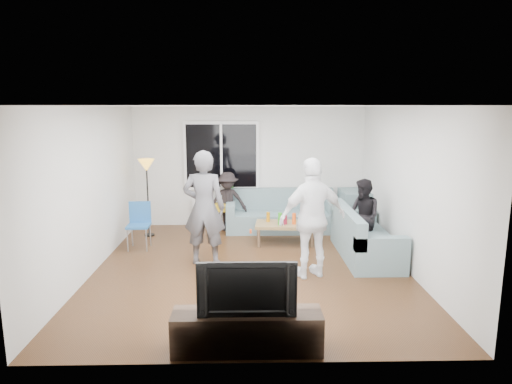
{
  "coord_description": "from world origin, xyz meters",
  "views": [
    {
      "loc": [
        -0.07,
        -6.91,
        2.58
      ],
      "look_at": [
        0.1,
        0.6,
        1.15
      ],
      "focal_mm": 31.28,
      "sensor_mm": 36.0,
      "label": 1
    }
  ],
  "objects_px": {
    "coffee_table": "(284,233)",
    "tv_console": "(247,331)",
    "floor_lamp": "(148,198)",
    "player_left": "(204,208)",
    "sofa_right_section": "(366,233)",
    "spectator_right": "(363,216)",
    "side_chair": "(139,226)",
    "spectator_back": "(228,201)",
    "sofa_back_section": "(281,211)",
    "player_right": "(313,218)",
    "television": "(247,286)"
  },
  "relations": [
    {
      "from": "television",
      "to": "tv_console",
      "type": "bearing_deg",
      "value": 0.0
    },
    {
      "from": "sofa_right_section",
      "to": "spectator_back",
      "type": "distance_m",
      "value": 3.05
    },
    {
      "from": "side_chair",
      "to": "floor_lamp",
      "type": "distance_m",
      "value": 0.93
    },
    {
      "from": "sofa_back_section",
      "to": "player_right",
      "type": "bearing_deg",
      "value": -84.07
    },
    {
      "from": "floor_lamp",
      "to": "spectator_right",
      "type": "relative_size",
      "value": 1.17
    },
    {
      "from": "sofa_back_section",
      "to": "tv_console",
      "type": "height_order",
      "value": "sofa_back_section"
    },
    {
      "from": "sofa_back_section",
      "to": "spectator_back",
      "type": "distance_m",
      "value": 1.15
    },
    {
      "from": "sofa_back_section",
      "to": "spectator_back",
      "type": "relative_size",
      "value": 1.84
    },
    {
      "from": "sofa_back_section",
      "to": "floor_lamp",
      "type": "bearing_deg",
      "value": -172.57
    },
    {
      "from": "sofa_back_section",
      "to": "television",
      "type": "bearing_deg",
      "value": -98.71
    },
    {
      "from": "side_chair",
      "to": "tv_console",
      "type": "bearing_deg",
      "value": -62.17
    },
    {
      "from": "player_left",
      "to": "spectator_back",
      "type": "height_order",
      "value": "player_left"
    },
    {
      "from": "player_right",
      "to": "tv_console",
      "type": "distance_m",
      "value": 2.46
    },
    {
      "from": "television",
      "to": "spectator_right",
      "type": "bearing_deg",
      "value": 57.5
    },
    {
      "from": "sofa_right_section",
      "to": "side_chair",
      "type": "bearing_deg",
      "value": 82.84
    },
    {
      "from": "floor_lamp",
      "to": "tv_console",
      "type": "distance_m",
      "value": 4.87
    },
    {
      "from": "side_chair",
      "to": "television",
      "type": "bearing_deg",
      "value": -62.17
    },
    {
      "from": "player_right",
      "to": "spectator_right",
      "type": "xyz_separation_m",
      "value": [
        1.08,
        1.14,
        -0.26
      ]
    },
    {
      "from": "player_left",
      "to": "player_right",
      "type": "height_order",
      "value": "player_left"
    },
    {
      "from": "sofa_back_section",
      "to": "spectator_right",
      "type": "xyz_separation_m",
      "value": [
        1.35,
        -1.5,
        0.24
      ]
    },
    {
      "from": "player_left",
      "to": "tv_console",
      "type": "bearing_deg",
      "value": 108.98
    },
    {
      "from": "side_chair",
      "to": "spectator_back",
      "type": "relative_size",
      "value": 0.69
    },
    {
      "from": "side_chair",
      "to": "sofa_back_section",
      "type": "bearing_deg",
      "value": 22.75
    },
    {
      "from": "player_left",
      "to": "floor_lamp",
      "type": "bearing_deg",
      "value": -47.43
    },
    {
      "from": "spectator_right",
      "to": "spectator_back",
      "type": "distance_m",
      "value": 2.91
    },
    {
      "from": "coffee_table",
      "to": "tv_console",
      "type": "distance_m",
      "value": 3.9
    },
    {
      "from": "floor_lamp",
      "to": "spectator_right",
      "type": "bearing_deg",
      "value": -15.68
    },
    {
      "from": "coffee_table",
      "to": "floor_lamp",
      "type": "relative_size",
      "value": 0.71
    },
    {
      "from": "side_chair",
      "to": "spectator_right",
      "type": "height_order",
      "value": "spectator_right"
    },
    {
      "from": "side_chair",
      "to": "tv_console",
      "type": "xyz_separation_m",
      "value": [
        1.98,
        -3.56,
        -0.21
      ]
    },
    {
      "from": "side_chair",
      "to": "tv_console",
      "type": "height_order",
      "value": "side_chair"
    },
    {
      "from": "sofa_right_section",
      "to": "television",
      "type": "height_order",
      "value": "television"
    },
    {
      "from": "side_chair",
      "to": "spectator_right",
      "type": "relative_size",
      "value": 0.64
    },
    {
      "from": "coffee_table",
      "to": "sofa_right_section",
      "type": "bearing_deg",
      "value": -30.07
    },
    {
      "from": "sofa_right_section",
      "to": "player_right",
      "type": "bearing_deg",
      "value": 130.15
    },
    {
      "from": "coffee_table",
      "to": "sofa_back_section",
      "type": "bearing_deg",
      "value": 89.87
    },
    {
      "from": "player_left",
      "to": "spectator_right",
      "type": "xyz_separation_m",
      "value": [
        2.78,
        0.52,
        -0.29
      ]
    },
    {
      "from": "coffee_table",
      "to": "tv_console",
      "type": "bearing_deg",
      "value": -100.77
    },
    {
      "from": "sofa_back_section",
      "to": "television",
      "type": "distance_m",
      "value": 4.84
    },
    {
      "from": "sofa_back_section",
      "to": "coffee_table",
      "type": "relative_size",
      "value": 2.09
    },
    {
      "from": "spectator_back",
      "to": "television",
      "type": "height_order",
      "value": "spectator_back"
    },
    {
      "from": "floor_lamp",
      "to": "side_chair",
      "type": "bearing_deg",
      "value": -90.0
    },
    {
      "from": "sofa_right_section",
      "to": "spectator_right",
      "type": "bearing_deg",
      "value": 0.0
    },
    {
      "from": "player_left",
      "to": "player_right",
      "type": "bearing_deg",
      "value": 164.69
    },
    {
      "from": "player_right",
      "to": "tv_console",
      "type": "relative_size",
      "value": 1.16
    },
    {
      "from": "spectator_back",
      "to": "tv_console",
      "type": "xyz_separation_m",
      "value": [
        0.4,
        -4.8,
        -0.4
      ]
    },
    {
      "from": "spectator_right",
      "to": "spectator_back",
      "type": "height_order",
      "value": "spectator_right"
    },
    {
      "from": "sofa_right_section",
      "to": "spectator_right",
      "type": "distance_m",
      "value": 0.33
    },
    {
      "from": "floor_lamp",
      "to": "player_left",
      "type": "xyz_separation_m",
      "value": [
        1.29,
        -1.66,
        0.17
      ]
    },
    {
      "from": "side_chair",
      "to": "spectator_back",
      "type": "xyz_separation_m",
      "value": [
        1.59,
        1.24,
        0.19
      ]
    }
  ]
}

